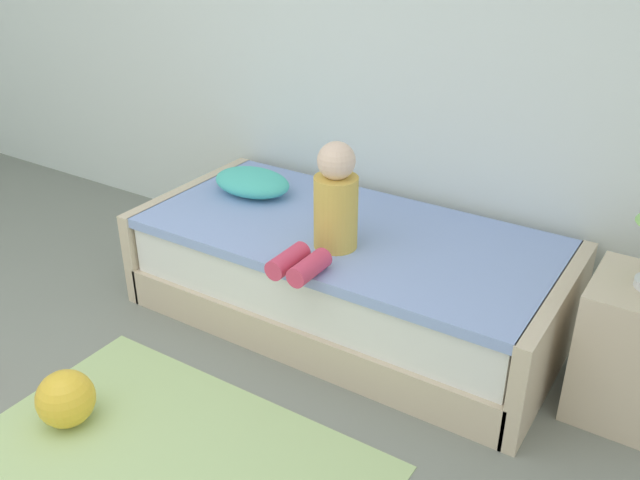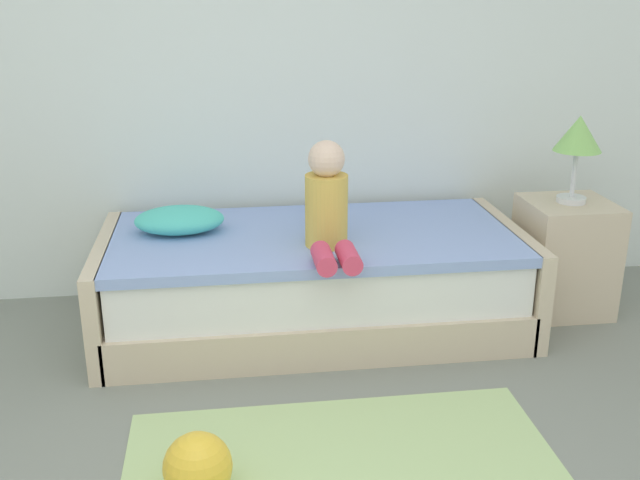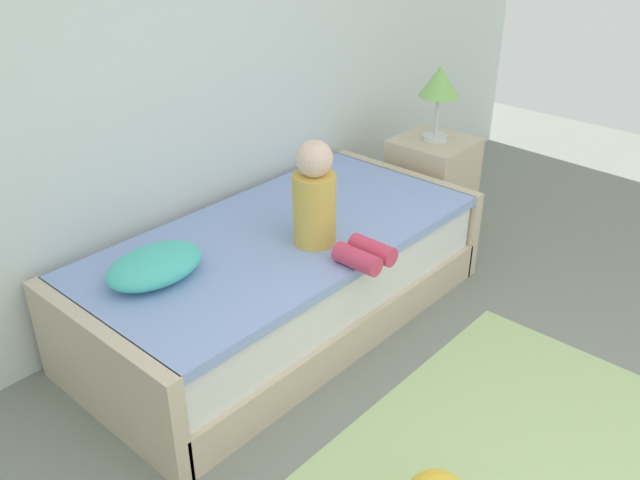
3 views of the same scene
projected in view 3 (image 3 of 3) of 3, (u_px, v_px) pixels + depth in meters
wall_rear at (86, 30)px, 2.83m from camera, size 7.20×0.10×2.90m
bed at (283, 278)px, 3.39m from camera, size 2.11×1.00×0.50m
nightstand at (431, 185)px, 4.26m from camera, size 0.44×0.44×0.60m
table_lamp at (440, 85)px, 3.96m from camera, size 0.24×0.24×0.45m
child_figure at (322, 205)px, 3.06m from camera, size 0.20×0.51×0.50m
pillow at (155, 266)px, 2.87m from camera, size 0.44×0.30×0.13m
area_rug at (508, 447)px, 2.71m from camera, size 1.60×1.10×0.01m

